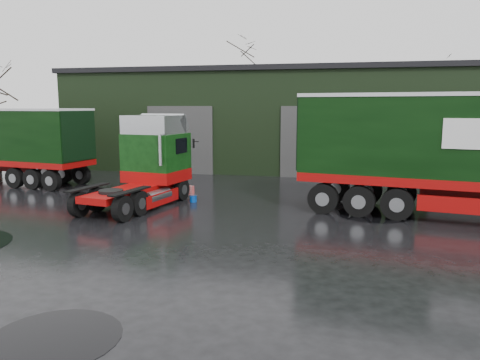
% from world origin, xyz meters
% --- Properties ---
extents(ground, '(100.00, 100.00, 0.00)m').
position_xyz_m(ground, '(0.00, 0.00, 0.00)').
color(ground, black).
extents(warehouse, '(32.40, 12.40, 6.30)m').
position_xyz_m(warehouse, '(2.00, 20.00, 3.16)').
color(warehouse, black).
rests_on(warehouse, ground).
extents(hero_tractor, '(3.48, 6.24, 3.67)m').
position_xyz_m(hero_tractor, '(-4.50, 4.50, 1.83)').
color(hero_tractor, '#0C350D').
rests_on(hero_tractor, ground).
extents(wash_bucket, '(0.36, 0.36, 0.28)m').
position_xyz_m(wash_bucket, '(-2.59, 6.11, 0.14)').
color(wash_bucket, '#073AA0').
rests_on(wash_bucket, ground).
extents(tree_back_a, '(4.40, 4.40, 9.50)m').
position_xyz_m(tree_back_a, '(-6.00, 30.00, 4.75)').
color(tree_back_a, black).
rests_on(tree_back_a, ground).
extents(tree_back_b, '(4.40, 4.40, 7.50)m').
position_xyz_m(tree_back_b, '(10.00, 30.00, 3.75)').
color(tree_back_b, black).
rests_on(tree_back_b, ground).
extents(puddle_0, '(2.35, 2.35, 0.01)m').
position_xyz_m(puddle_0, '(-1.23, -5.61, 0.00)').
color(puddle_0, black).
rests_on(puddle_0, ground).
extents(puddle_1, '(2.70, 2.70, 0.01)m').
position_xyz_m(puddle_1, '(4.71, 5.34, 0.00)').
color(puddle_1, black).
rests_on(puddle_1, ground).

